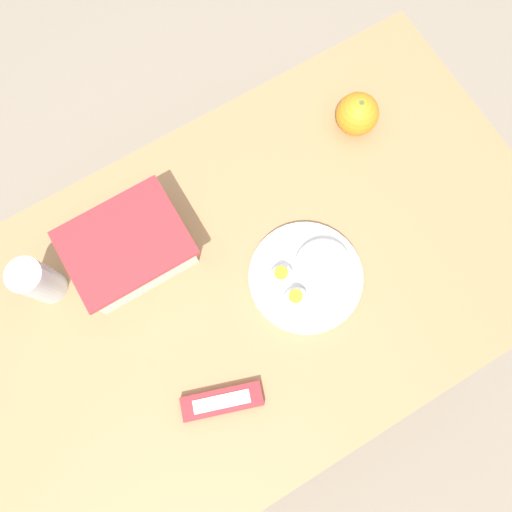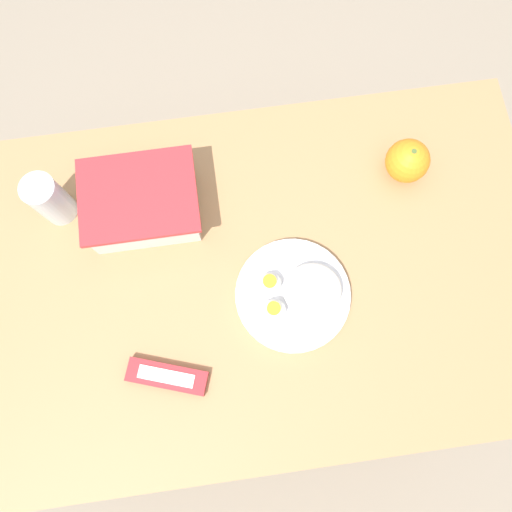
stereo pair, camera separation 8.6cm
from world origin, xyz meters
name	(u,v)px [view 1 (the left image)]	position (x,y,z in m)	size (l,w,h in m)	color
ground_plane	(254,323)	(0.00, 0.00, 0.00)	(10.00, 10.00, 0.00)	gray
table	(253,293)	(0.00, 0.00, 0.59)	(1.15, 0.69, 0.71)	#AD7F51
food_container	(130,249)	(-0.16, 0.16, 0.75)	(0.21, 0.16, 0.09)	white
orange_fruit	(357,114)	(0.34, 0.17, 0.76)	(0.08, 0.08, 0.08)	orange
rice_plate	(309,274)	(0.09, -0.05, 0.73)	(0.21, 0.21, 0.06)	white
candy_bar	(222,401)	(-0.15, -0.16, 0.72)	(0.15, 0.09, 0.02)	#B7282D
drinking_glass	(38,281)	(-0.33, 0.18, 0.77)	(0.06, 0.06, 0.12)	silver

